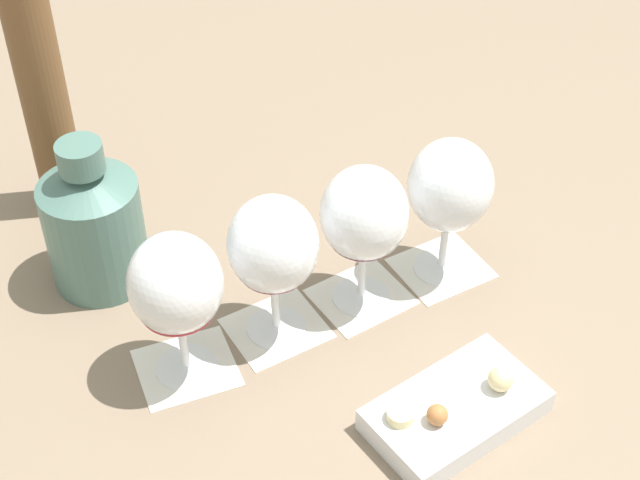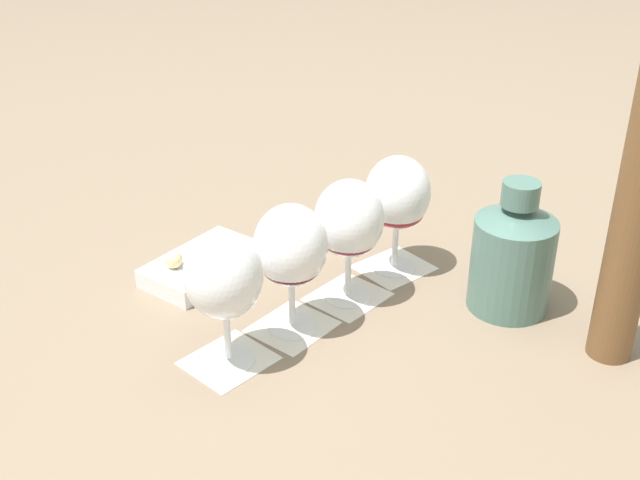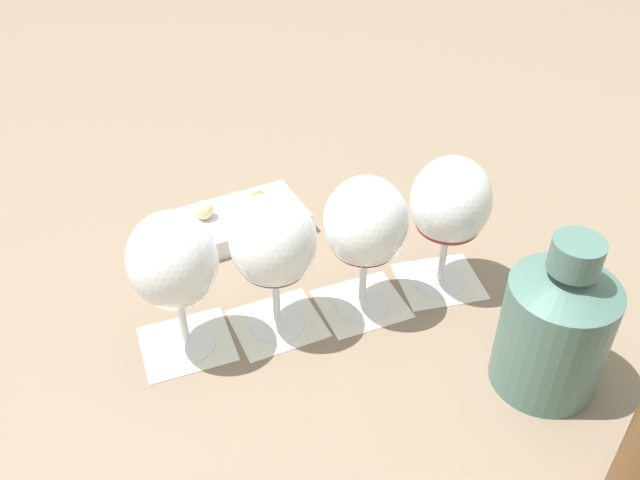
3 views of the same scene
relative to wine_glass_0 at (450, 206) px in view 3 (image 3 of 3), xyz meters
The scene contains 11 objects.
ground_plane 0.20m from the wine_glass_0, 35.04° to the right, with size 8.00×8.00×0.00m, color #7F6B56.
tasting_card_0 0.12m from the wine_glass_0, 90.00° to the right, with size 0.14×0.14×0.00m.
tasting_card_1 0.16m from the wine_glass_0, 32.48° to the right, with size 0.14×0.13×0.00m.
tasting_card_2 0.25m from the wine_glass_0, 34.49° to the right, with size 0.13×0.13×0.00m.
tasting_card_3 0.35m from the wine_glass_0, 35.40° to the right, with size 0.14×0.13×0.00m.
wine_glass_0 is the anchor object (origin of this frame).
wine_glass_1 0.11m from the wine_glass_0, 32.48° to the right, with size 0.10×0.10×0.18m.
wine_glass_2 0.22m from the wine_glass_0, 34.49° to the right, with size 0.10×0.10×0.18m.
wine_glass_3 0.33m from the wine_glass_0, 35.40° to the right, with size 0.10×0.10×0.18m.
ceramic_vase 0.19m from the wine_glass_0, 64.01° to the left, with size 0.11×0.11×0.19m.
snack_dish 0.31m from the wine_glass_0, 77.77° to the right, with size 0.20×0.17×0.06m.
Camera 3 is at (0.49, 0.34, 0.58)m, focal length 38.00 mm.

